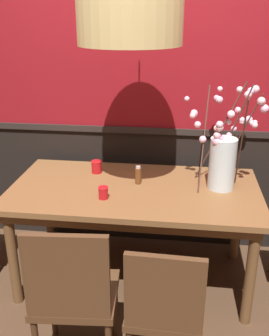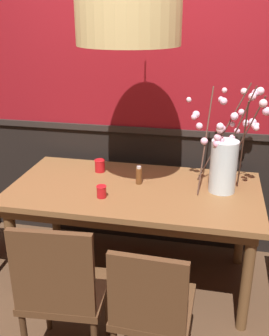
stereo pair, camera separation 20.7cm
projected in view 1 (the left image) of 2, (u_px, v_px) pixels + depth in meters
name	position (u px, v px, depth m)	size (l,w,h in m)	color
ground_plane	(134.00, 277.00, 3.09)	(24.00, 24.00, 0.00)	#4C3321
back_wall	(144.00, 88.00, 3.17)	(5.07, 0.14, 2.74)	black
dining_table	(134.00, 198.00, 2.84)	(1.77, 0.93, 0.77)	brown
chair_near_side_right	(165.00, 306.00, 2.08)	(0.43, 0.45, 0.89)	#4C301C
chair_near_side_left	(73.00, 292.00, 2.11)	(0.49, 0.45, 0.97)	#4C301C
chair_far_side_left	(121.00, 173.00, 3.75)	(0.44, 0.43, 0.90)	#4C301C
vase_with_blossoms	(223.00, 156.00, 2.74)	(0.54, 0.47, 0.72)	silver
candle_holder_nearer_center	(103.00, 193.00, 2.63)	(0.07, 0.07, 0.08)	red
candle_holder_nearer_edge	(97.00, 167.00, 3.04)	(0.08, 0.08, 0.10)	red
condiment_bottle	(138.00, 175.00, 2.85)	(0.04, 0.04, 0.14)	brown
pendant_lamp	(130.00, 19.00, 2.30)	(0.63, 0.63, 0.99)	tan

